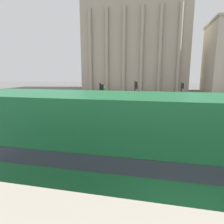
{
  "coord_description": "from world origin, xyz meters",
  "views": [
    {
      "loc": [
        -0.77,
        -2.13,
        4.7
      ],
      "look_at": [
        -4.7,
        15.43,
        1.18
      ],
      "focal_mm": 32.0,
      "sensor_mm": 36.0,
      "label": 1
    }
  ],
  "objects_px": {
    "traffic_light_near": "(101,102)",
    "traffic_light_far": "(182,92)",
    "plaza_building_left": "(136,45)",
    "pedestrian_olive": "(91,106)",
    "car_navy": "(103,114)",
    "double_decker_bus": "(148,157)",
    "traffic_light_mid": "(136,94)"
  },
  "relations": [
    {
      "from": "double_decker_bus",
      "to": "plaza_building_left",
      "type": "relative_size",
      "value": 0.38
    },
    {
      "from": "traffic_light_near",
      "to": "pedestrian_olive",
      "type": "bearing_deg",
      "value": 113.87
    },
    {
      "from": "double_decker_bus",
      "to": "traffic_light_near",
      "type": "xyz_separation_m",
      "value": [
        -3.78,
        8.45,
        0.33
      ]
    },
    {
      "from": "car_navy",
      "to": "traffic_light_near",
      "type": "bearing_deg",
      "value": -52.43
    },
    {
      "from": "traffic_light_mid",
      "to": "traffic_light_far",
      "type": "bearing_deg",
      "value": 51.77
    },
    {
      "from": "traffic_light_far",
      "to": "double_decker_bus",
      "type": "bearing_deg",
      "value": -98.82
    },
    {
      "from": "car_navy",
      "to": "traffic_light_mid",
      "type": "bearing_deg",
      "value": 54.76
    },
    {
      "from": "traffic_light_near",
      "to": "pedestrian_olive",
      "type": "distance_m",
      "value": 8.06
    },
    {
      "from": "plaza_building_left",
      "to": "traffic_light_far",
      "type": "height_order",
      "value": "plaza_building_left"
    },
    {
      "from": "plaza_building_left",
      "to": "pedestrian_olive",
      "type": "distance_m",
      "value": 41.07
    },
    {
      "from": "traffic_light_far",
      "to": "car_navy",
      "type": "distance_m",
      "value": 12.02
    },
    {
      "from": "pedestrian_olive",
      "to": "double_decker_bus",
      "type": "bearing_deg",
      "value": -133.16
    },
    {
      "from": "traffic_light_near",
      "to": "car_navy",
      "type": "distance_m",
      "value": 5.26
    },
    {
      "from": "car_navy",
      "to": "pedestrian_olive",
      "type": "bearing_deg",
      "value": 153.72
    },
    {
      "from": "traffic_light_mid",
      "to": "car_navy",
      "type": "distance_m",
      "value": 3.94
    },
    {
      "from": "traffic_light_near",
      "to": "traffic_light_far",
      "type": "bearing_deg",
      "value": 61.71
    },
    {
      "from": "traffic_light_mid",
      "to": "traffic_light_far",
      "type": "distance_m",
      "value": 8.59
    },
    {
      "from": "double_decker_bus",
      "to": "traffic_light_mid",
      "type": "distance_m",
      "value": 15.12
    },
    {
      "from": "plaza_building_left",
      "to": "car_navy",
      "type": "relative_size",
      "value": 6.98
    },
    {
      "from": "double_decker_bus",
      "to": "pedestrian_olive",
      "type": "bearing_deg",
      "value": 121.27
    },
    {
      "from": "plaza_building_left",
      "to": "pedestrian_olive",
      "type": "bearing_deg",
      "value": -90.99
    },
    {
      "from": "traffic_light_mid",
      "to": "car_navy",
      "type": "bearing_deg",
      "value": -149.23
    },
    {
      "from": "double_decker_bus",
      "to": "plaza_building_left",
      "type": "distance_m",
      "value": 56.37
    },
    {
      "from": "plaza_building_left",
      "to": "traffic_light_near",
      "type": "bearing_deg",
      "value": -86.91
    },
    {
      "from": "traffic_light_mid",
      "to": "pedestrian_olive",
      "type": "height_order",
      "value": "traffic_light_mid"
    },
    {
      "from": "plaza_building_left",
      "to": "traffic_light_near",
      "type": "distance_m",
      "value": 47.74
    },
    {
      "from": "traffic_light_near",
      "to": "car_navy",
      "type": "height_order",
      "value": "traffic_light_near"
    },
    {
      "from": "plaza_building_left",
      "to": "double_decker_bus",
      "type": "bearing_deg",
      "value": -83.47
    },
    {
      "from": "traffic_light_near",
      "to": "traffic_light_far",
      "type": "relative_size",
      "value": 1.13
    },
    {
      "from": "double_decker_bus",
      "to": "car_navy",
      "type": "height_order",
      "value": "double_decker_bus"
    },
    {
      "from": "double_decker_bus",
      "to": "pedestrian_olive",
      "type": "relative_size",
      "value": 6.3
    },
    {
      "from": "double_decker_bus",
      "to": "traffic_light_far",
      "type": "distance_m",
      "value": 22.01
    }
  ]
}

